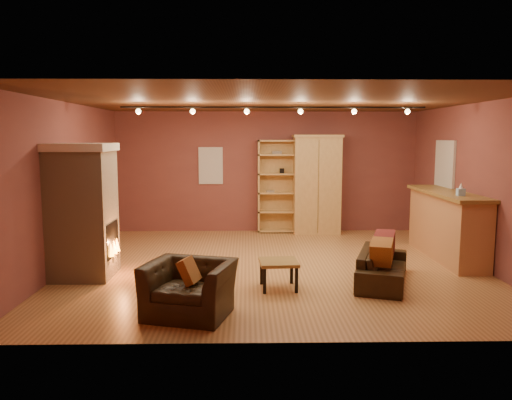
{
  "coord_description": "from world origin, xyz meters",
  "views": [
    {
      "loc": [
        -0.47,
        -8.41,
        2.22
      ],
      "look_at": [
        -0.3,
        0.2,
        1.13
      ],
      "focal_mm": 35.0,
      "sensor_mm": 36.0,
      "label": 1
    }
  ],
  "objects_px": {
    "fireplace": "(83,211)",
    "bar_counter": "(447,225)",
    "bookcase": "(277,185)",
    "armchair": "(189,280)",
    "loveseat": "(383,259)",
    "coffee_table": "(279,265)",
    "armoire": "(317,184)"
  },
  "relations": [
    {
      "from": "fireplace",
      "to": "bar_counter",
      "type": "bearing_deg",
      "value": 10.02
    },
    {
      "from": "bar_counter",
      "to": "bookcase",
      "type": "bearing_deg",
      "value": 138.39
    },
    {
      "from": "armchair",
      "to": "bar_counter",
      "type": "bearing_deg",
      "value": 48.44
    },
    {
      "from": "fireplace",
      "to": "armchair",
      "type": "height_order",
      "value": "fireplace"
    },
    {
      "from": "bookcase",
      "to": "loveseat",
      "type": "distance_m",
      "value": 4.44
    },
    {
      "from": "bookcase",
      "to": "bar_counter",
      "type": "relative_size",
      "value": 0.83
    },
    {
      "from": "fireplace",
      "to": "armchair",
      "type": "relative_size",
      "value": 1.8
    },
    {
      "from": "bookcase",
      "to": "fireplace",
      "type": "bearing_deg",
      "value": -131.24
    },
    {
      "from": "bar_counter",
      "to": "loveseat",
      "type": "height_order",
      "value": "bar_counter"
    },
    {
      "from": "bar_counter",
      "to": "armchair",
      "type": "xyz_separation_m",
      "value": [
        -4.38,
        -2.87,
        -0.17
      ]
    },
    {
      "from": "fireplace",
      "to": "bar_counter",
      "type": "xyz_separation_m",
      "value": [
        6.24,
        1.1,
        -0.44
      ]
    },
    {
      "from": "bookcase",
      "to": "coffee_table",
      "type": "relative_size",
      "value": 3.68
    },
    {
      "from": "loveseat",
      "to": "coffee_table",
      "type": "height_order",
      "value": "loveseat"
    },
    {
      "from": "loveseat",
      "to": "armchair",
      "type": "bearing_deg",
      "value": 134.85
    },
    {
      "from": "armoire",
      "to": "armchair",
      "type": "relative_size",
      "value": 1.93
    },
    {
      "from": "coffee_table",
      "to": "bar_counter",
      "type": "bearing_deg",
      "value": 29.32
    },
    {
      "from": "coffee_table",
      "to": "loveseat",
      "type": "bearing_deg",
      "value": 9.77
    },
    {
      "from": "armchair",
      "to": "loveseat",
      "type": "bearing_deg",
      "value": 41.02
    },
    {
      "from": "armoire",
      "to": "bar_counter",
      "type": "xyz_separation_m",
      "value": [
        2.05,
        -2.46,
        -0.51
      ]
    },
    {
      "from": "bar_counter",
      "to": "coffee_table",
      "type": "height_order",
      "value": "bar_counter"
    },
    {
      "from": "fireplace",
      "to": "armoire",
      "type": "bearing_deg",
      "value": 40.39
    },
    {
      "from": "coffee_table",
      "to": "armchair",
      "type": "bearing_deg",
      "value": -137.79
    },
    {
      "from": "bookcase",
      "to": "bar_counter",
      "type": "distance_m",
      "value": 3.99
    },
    {
      "from": "armoire",
      "to": "armchair",
      "type": "bearing_deg",
      "value": -113.61
    },
    {
      "from": "fireplace",
      "to": "armoire",
      "type": "distance_m",
      "value": 5.5
    },
    {
      "from": "fireplace",
      "to": "bookcase",
      "type": "xyz_separation_m",
      "value": [
        3.28,
        3.74,
        0.03
      ]
    },
    {
      "from": "bar_counter",
      "to": "coffee_table",
      "type": "distance_m",
      "value": 3.68
    },
    {
      "from": "bookcase",
      "to": "armchair",
      "type": "distance_m",
      "value": 5.72
    },
    {
      "from": "bookcase",
      "to": "coffee_table",
      "type": "xyz_separation_m",
      "value": [
        -0.23,
        -4.43,
        -0.74
      ]
    },
    {
      "from": "bookcase",
      "to": "armoire",
      "type": "height_order",
      "value": "armoire"
    },
    {
      "from": "armoire",
      "to": "coffee_table",
      "type": "relative_size",
      "value": 3.88
    },
    {
      "from": "armoire",
      "to": "loveseat",
      "type": "bearing_deg",
      "value": -83.29
    }
  ]
}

